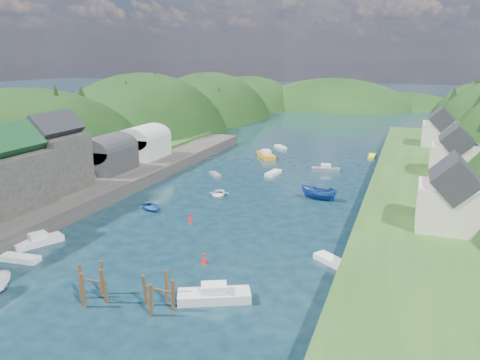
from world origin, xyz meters
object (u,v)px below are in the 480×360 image
at_px(channel_buoy_near, 204,259).
at_px(channel_buoy_far, 190,218).
at_px(piling_cluster_near, 93,287).
at_px(piling_cluster_far, 159,295).

bearing_deg(channel_buoy_near, channel_buoy_far, 122.33).
height_order(piling_cluster_near, piling_cluster_far, piling_cluster_near).
bearing_deg(channel_buoy_far, piling_cluster_near, -87.70).
relative_size(piling_cluster_near, channel_buoy_far, 3.45).
bearing_deg(piling_cluster_far, piling_cluster_near, -172.04).
height_order(piling_cluster_near, channel_buoy_near, piling_cluster_near).
distance_m(piling_cluster_near, channel_buoy_far, 21.35).
bearing_deg(channel_buoy_near, piling_cluster_far, -89.33).
relative_size(piling_cluster_far, channel_buoy_far, 3.16).
xyz_separation_m(channel_buoy_near, channel_buoy_far, (-6.92, 10.93, 0.00)).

